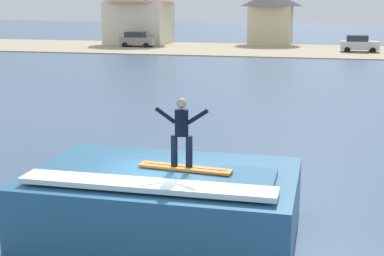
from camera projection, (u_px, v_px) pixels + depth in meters
The scene contains 9 objects.
ground_plane at pixel (165, 236), 13.89m from camera, with size 260.00×260.00×0.00m, color #405977.
wave_crest at pixel (163, 201), 13.97m from camera, with size 6.46×4.25×1.71m.
surfboard at pixel (185, 168), 13.44m from camera, with size 2.29×0.59×0.06m.
surfer at pixel (182, 129), 13.27m from camera, with size 1.29×0.32×1.65m.
shoreline_bank at pixel (293, 50), 63.57m from camera, with size 120.00×16.75×0.09m.
car_near_shore at pixel (137, 40), 67.60m from camera, with size 4.04×2.04×1.86m.
car_far_shore at pixel (359, 44), 61.23m from camera, with size 4.04×2.27×1.86m.
house_with_chimney at pixel (139, 11), 71.94m from camera, with size 9.23×9.23×7.83m.
house_small_cottage at pixel (271, 14), 71.59m from camera, with size 7.86×7.86×6.64m.
Camera 1 is at (3.61, -12.47, 5.65)m, focal length 53.23 mm.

